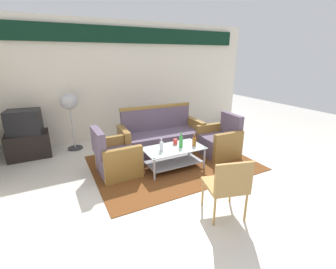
{
  "coord_description": "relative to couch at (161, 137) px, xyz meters",
  "views": [
    {
      "loc": [
        -2.09,
        -2.75,
        2.02
      ],
      "look_at": [
        -0.24,
        0.82,
        0.65
      ],
      "focal_mm": 24.95,
      "sensor_mm": 36.0,
      "label": 1
    }
  ],
  "objects": [
    {
      "name": "coffee_table",
      "position": [
        -0.17,
        -0.9,
        -0.04
      ],
      "size": [
        1.1,
        0.6,
        0.4
      ],
      "color": "silver",
      "rests_on": "rug"
    },
    {
      "name": "television",
      "position": [
        -2.58,
        0.93,
        0.44
      ],
      "size": [
        0.66,
        0.53,
        0.48
      ],
      "rotation": [
        0.0,
        0.0,
        2.99
      ],
      "color": "black",
      "rests_on": "tv_stand"
    },
    {
      "name": "bottle_brown",
      "position": [
        0.22,
        -0.98,
        0.18
      ],
      "size": [
        0.07,
        0.07,
        0.23
      ],
      "color": "brown",
      "rests_on": "coffee_table"
    },
    {
      "name": "bottle_clear",
      "position": [
        -0.44,
        -0.92,
        0.19
      ],
      "size": [
        0.07,
        0.07,
        0.24
      ],
      "color": "silver",
      "rests_on": "coffee_table"
    },
    {
      "name": "pedestal_fan",
      "position": [
        -1.7,
        0.98,
        0.7
      ],
      "size": [
        0.36,
        0.36,
        1.27
      ],
      "color": "#2D2D33",
      "rests_on": "ground"
    },
    {
      "name": "tv_stand",
      "position": [
        -2.58,
        0.93,
        -0.06
      ],
      "size": [
        0.8,
        0.5,
        0.52
      ],
      "primitive_type": "cube",
      "color": "black",
      "rests_on": "ground"
    },
    {
      "name": "cup",
      "position": [
        -0.06,
        -0.75,
        0.14
      ],
      "size": [
        0.08,
        0.08,
        0.1
      ],
      "primitive_type": "cylinder",
      "color": "red",
      "rests_on": "coffee_table"
    },
    {
      "name": "armchair_left",
      "position": [
        -1.18,
        -0.6,
        -0.03
      ],
      "size": [
        0.71,
        0.77,
        0.85
      ],
      "rotation": [
        0.0,
        0.0,
        -1.55
      ],
      "color": "#5B4C60",
      "rests_on": "rug"
    },
    {
      "name": "couch",
      "position": [
        0.0,
        0.0,
        0.0
      ],
      "size": [
        1.83,
        0.82,
        0.96
      ],
      "rotation": [
        0.0,
        0.0,
        3.1
      ],
      "color": "#5B4C60",
      "rests_on": "rug"
    },
    {
      "name": "ground_plane",
      "position": [
        -0.0,
        -1.62,
        -0.32
      ],
      "size": [
        14.0,
        14.0,
        0.0
      ],
      "primitive_type": "plane",
      "color": "beige"
    },
    {
      "name": "wicker_chair",
      "position": [
        -0.25,
        -2.44,
        0.18
      ],
      "size": [
        0.59,
        0.59,
        0.84
      ],
      "rotation": [
        0.0,
        0.0,
        -0.27
      ],
      "color": "#AD844C",
      "rests_on": "ground"
    },
    {
      "name": "armchair_right",
      "position": [
        1.0,
        -0.78,
        -0.03
      ],
      "size": [
        0.73,
        0.79,
        0.85
      ],
      "rotation": [
        0.0,
        0.0,
        1.52
      ],
      "color": "#5B4C60",
      "rests_on": "rug"
    },
    {
      "name": "wall_back",
      "position": [
        -0.0,
        1.43,
        1.16
      ],
      "size": [
        6.52,
        0.19,
        2.8
      ],
      "color": "silver",
      "rests_on": "ground"
    },
    {
      "name": "rug",
      "position": [
        -0.09,
        -0.7,
        -0.31
      ],
      "size": [
        3.0,
        2.2,
        0.01
      ],
      "primitive_type": "cube",
      "color": "brown",
      "rests_on": "ground"
    },
    {
      "name": "bottle_green",
      "position": [
        -0.04,
        -0.93,
        0.2
      ],
      "size": [
        0.07,
        0.07,
        0.28
      ],
      "color": "#2D8C38",
      "rests_on": "coffee_table"
    }
  ]
}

